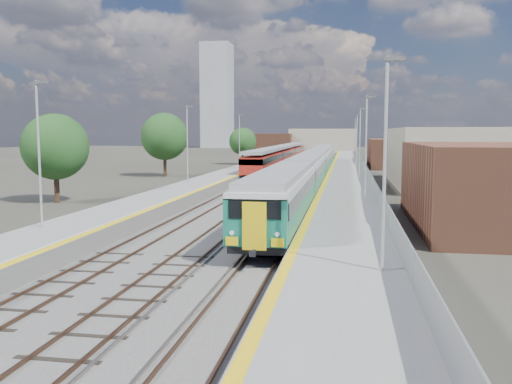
# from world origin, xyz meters

# --- Properties ---
(ground) EXTENTS (320.00, 320.00, 0.00)m
(ground) POSITION_xyz_m (0.00, 50.00, 0.00)
(ground) COLOR #47443A
(ground) RESTS_ON ground
(ballast_bed) EXTENTS (10.50, 155.00, 0.06)m
(ballast_bed) POSITION_xyz_m (-2.25, 52.50, 0.03)
(ballast_bed) COLOR #565451
(ballast_bed) RESTS_ON ground
(tracks) EXTENTS (8.96, 160.00, 0.17)m
(tracks) POSITION_xyz_m (-1.65, 54.18, 0.11)
(tracks) COLOR #4C3323
(tracks) RESTS_ON ground
(platform_right) EXTENTS (4.70, 155.00, 8.52)m
(platform_right) POSITION_xyz_m (5.28, 52.49, 0.54)
(platform_right) COLOR slate
(platform_right) RESTS_ON ground
(platform_left) EXTENTS (4.30, 155.00, 8.52)m
(platform_left) POSITION_xyz_m (-9.05, 52.49, 0.52)
(platform_left) COLOR slate
(platform_left) RESTS_ON ground
(buildings) EXTENTS (72.00, 185.50, 40.00)m
(buildings) POSITION_xyz_m (-18.12, 138.60, 10.70)
(buildings) COLOR brown
(buildings) RESTS_ON ground
(green_train) EXTENTS (2.81, 78.28, 3.09)m
(green_train) POSITION_xyz_m (1.50, 43.93, 2.18)
(green_train) COLOR black
(green_train) RESTS_ON ground
(red_train) EXTENTS (2.85, 57.83, 3.60)m
(red_train) POSITION_xyz_m (-5.50, 71.99, 2.13)
(red_train) COLOR black
(red_train) RESTS_ON ground
(tree_a) EXTENTS (5.53, 5.53, 7.50)m
(tree_a) POSITION_xyz_m (-18.82, 24.56, 4.72)
(tree_a) COLOR #382619
(tree_a) RESTS_ON ground
(tree_b) EXTENTS (6.29, 6.29, 8.52)m
(tree_b) POSITION_xyz_m (-18.85, 52.21, 5.37)
(tree_b) COLOR #382619
(tree_b) RESTS_ON ground
(tree_c) EXTENTS (5.02, 5.02, 6.80)m
(tree_c) POSITION_xyz_m (-13.79, 81.06, 4.28)
(tree_c) COLOR #382619
(tree_c) RESTS_ON ground
(tree_d) EXTENTS (4.55, 4.55, 6.17)m
(tree_d) POSITION_xyz_m (22.27, 64.82, 3.88)
(tree_d) COLOR #382619
(tree_d) RESTS_ON ground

